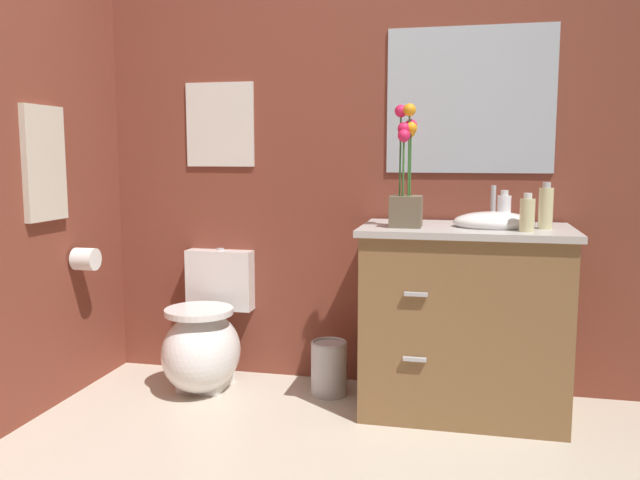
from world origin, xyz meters
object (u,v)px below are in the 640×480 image
(toilet, at_px, (205,341))
(flower_vase, at_px, (406,182))
(lotion_bottle, at_px, (527,214))
(trash_bin, at_px, (329,368))
(wall_mirror, at_px, (470,100))
(hanging_towel, at_px, (44,163))
(toilet_paper_roll, at_px, (86,259))
(vanity_cabinet, at_px, (464,318))
(wall_poster, at_px, (220,125))
(soap_bottle, at_px, (546,208))
(hand_wash_bottle, at_px, (504,210))

(toilet, bearing_deg, flower_vase, -5.71)
(lotion_bottle, distance_m, trash_bin, 1.22)
(trash_bin, bearing_deg, wall_mirror, 19.15)
(hanging_towel, bearing_deg, toilet_paper_roll, 74.90)
(wall_mirror, height_order, toilet_paper_roll, wall_mirror)
(flower_vase, height_order, toilet_paper_roll, flower_vase)
(flower_vase, bearing_deg, lotion_bottle, -7.80)
(vanity_cabinet, relative_size, wall_mirror, 1.31)
(toilet, distance_m, toilet_paper_roll, 0.72)
(wall_mirror, bearing_deg, vanity_cabinet, -89.47)
(toilet, bearing_deg, wall_poster, 90.00)
(flower_vase, distance_m, wall_mirror, 0.59)
(vanity_cabinet, distance_m, hanging_towel, 2.04)
(toilet, relative_size, wall_mirror, 0.86)
(soap_bottle, xyz_separation_m, toilet_paper_roll, (-2.16, -0.15, -0.28))
(soap_bottle, xyz_separation_m, wall_mirror, (-0.34, 0.32, 0.49))
(toilet_paper_roll, bearing_deg, lotion_bottle, 0.66)
(wall_poster, xyz_separation_m, wall_mirror, (1.29, 0.00, 0.10))
(soap_bottle, distance_m, trash_bin, 1.29)
(toilet, distance_m, flower_vase, 1.32)
(vanity_cabinet, xyz_separation_m, wall_mirror, (-0.00, 0.29, 1.00))
(hanging_towel, relative_size, toilet_paper_roll, 4.73)
(flower_vase, relative_size, trash_bin, 2.00)
(wall_mirror, bearing_deg, flower_vase, -125.81)
(flower_vase, height_order, hand_wash_bottle, flower_vase)
(lotion_bottle, height_order, hanging_towel, hanging_towel)
(lotion_bottle, distance_m, wall_mirror, 0.72)
(hanging_towel, bearing_deg, trash_bin, 19.85)
(vanity_cabinet, distance_m, flower_vase, 0.68)
(soap_bottle, bearing_deg, wall_mirror, 136.76)
(trash_bin, relative_size, wall_mirror, 0.34)
(hand_wash_bottle, bearing_deg, soap_bottle, -24.37)
(trash_bin, distance_m, hanging_towel, 1.65)
(wall_poster, distance_m, hanging_towel, 0.91)
(lotion_bottle, relative_size, toilet_paper_roll, 1.48)
(trash_bin, xyz_separation_m, wall_poster, (-0.64, 0.22, 1.21))
(vanity_cabinet, distance_m, lotion_bottle, 0.57)
(toilet, xyz_separation_m, toilet_paper_roll, (-0.53, -0.20, 0.44))
(hand_wash_bottle, distance_m, trash_bin, 1.14)
(hand_wash_bottle, bearing_deg, hanging_towel, -168.11)
(soap_bottle, bearing_deg, vanity_cabinet, 176.26)
(flower_vase, distance_m, wall_poster, 1.12)
(soap_bottle, bearing_deg, wall_poster, 168.98)
(lotion_bottle, xyz_separation_m, hanging_towel, (-2.12, -0.23, 0.21))
(vanity_cabinet, xyz_separation_m, wall_poster, (-1.29, 0.29, 0.90))
(vanity_cabinet, bearing_deg, trash_bin, 173.90)
(hand_wash_bottle, relative_size, hanging_towel, 0.31)
(soap_bottle, distance_m, wall_mirror, 0.67)
(wall_poster, bearing_deg, toilet_paper_roll, -138.97)
(hand_wash_bottle, height_order, trash_bin, hand_wash_bottle)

